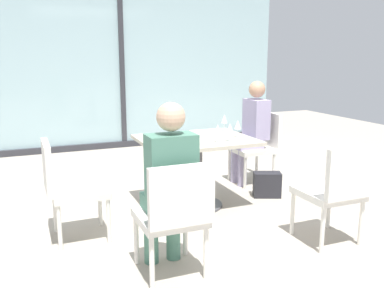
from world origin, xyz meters
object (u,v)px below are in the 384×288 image
wine_glass_0 (230,128)px  wine_glass_1 (238,125)px  person_far_right (252,127)px  chair_front_right (336,188)px  handbag_0 (267,185)px  chair_far_right (259,143)px  cell_phone_on_table (151,137)px  wine_glass_3 (224,119)px  wine_glass_2 (218,129)px  coffee_cup (168,141)px  dining_table_main (196,156)px  person_front_left (169,180)px  chair_front_left (174,212)px  chair_side_end (67,184)px

wine_glass_0 → wine_glass_1: 0.22m
person_far_right → chair_front_right: bearing=-97.8°
person_far_right → handbag_0: 0.79m
person_far_right → wine_glass_0: bearing=-132.0°
person_far_right → wine_glass_0: 1.08m
person_far_right → wine_glass_0: person_far_right is taller
chair_far_right → chair_front_right: same height
wine_glass_1 → cell_phone_on_table: size_ratio=1.28×
wine_glass_3 → wine_glass_2: bearing=-122.3°
coffee_cup → handbag_0: coffee_cup is taller
wine_glass_1 → wine_glass_2: same height
wine_glass_0 → wine_glass_3: bearing=68.7°
wine_glass_1 → dining_table_main: bearing=162.4°
person_front_left → coffee_cup: size_ratio=14.00×
dining_table_main → person_far_right: size_ratio=0.90×
dining_table_main → wine_glass_1: 0.54m
chair_front_left → person_front_left: bearing=90.0°
chair_front_right → person_far_right: person_far_right is taller
dining_table_main → wine_glass_2: (0.11, -0.29, 0.32)m
cell_phone_on_table → person_far_right: bearing=14.8°
chair_side_end → wine_glass_0: wine_glass_0 is taller
person_front_left → coffee_cup: (0.32, 0.95, 0.08)m
chair_far_right → wine_glass_2: bearing=-140.1°
chair_front_right → person_far_right: bearing=82.2°
chair_side_end → person_front_left: person_front_left is taller
dining_table_main → wine_glass_3: wine_glass_3 is taller
chair_front_right → cell_phone_on_table: 1.91m
chair_side_end → chair_front_right: bearing=-25.0°
chair_front_left → person_front_left: (0.00, 0.11, 0.20)m
dining_table_main → handbag_0: size_ratio=3.77×
dining_table_main → wine_glass_3: 0.63m
wine_glass_2 → wine_glass_3: 0.66m
wine_glass_3 → cell_phone_on_table: bearing=-178.0°
dining_table_main → wine_glass_0: 0.49m
coffee_cup → cell_phone_on_table: bearing=91.8°
chair_far_right → chair_side_end: bearing=-160.4°
chair_far_right → person_far_right: bearing=-180.0°
person_far_right → handbag_0: person_far_right is taller
wine_glass_2 → wine_glass_1: bearing=27.5°
dining_table_main → chair_front_right: bearing=-61.2°
chair_front_left → wine_glass_1: (1.13, 1.16, 0.37)m
wine_glass_1 → wine_glass_2: bearing=-152.5°
chair_front_right → coffee_cup: 1.55m
person_front_left → wine_glass_0: (0.96, 0.90, 0.16)m
person_front_left → coffee_cup: 1.00m
chair_side_end → wine_glass_3: size_ratio=4.70×
wine_glass_0 → coffee_cup: bearing=176.3°
chair_front_left → chair_side_end: same height
chair_far_right → dining_table_main: bearing=-154.4°
chair_side_end → coffee_cup: size_ratio=9.67×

